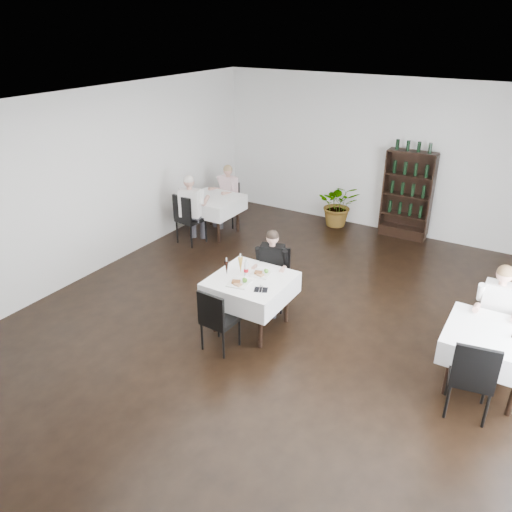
# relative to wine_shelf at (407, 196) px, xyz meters

# --- Properties ---
(room_shell) EXTENTS (9.00, 9.00, 9.00)m
(room_shell) POSITION_rel_wine_shelf_xyz_m (-0.60, -4.31, 0.65)
(room_shell) COLOR black
(room_shell) RESTS_ON ground
(wine_shelf) EXTENTS (0.90, 0.28, 1.75)m
(wine_shelf) POSITION_rel_wine_shelf_xyz_m (0.00, 0.00, 0.00)
(wine_shelf) COLOR black
(wine_shelf) RESTS_ON ground
(main_table) EXTENTS (1.03, 1.03, 0.77)m
(main_table) POSITION_rel_wine_shelf_xyz_m (-0.90, -4.31, -0.23)
(main_table) COLOR black
(main_table) RESTS_ON ground
(left_table) EXTENTS (0.98, 0.98, 0.77)m
(left_table) POSITION_rel_wine_shelf_xyz_m (-3.30, -1.81, -0.23)
(left_table) COLOR black
(left_table) RESTS_ON ground
(right_table) EXTENTS (0.98, 0.98, 0.77)m
(right_table) POSITION_rel_wine_shelf_xyz_m (2.10, -4.01, -0.23)
(right_table) COLOR black
(right_table) RESTS_ON ground
(potted_tree) EXTENTS (1.03, 0.97, 0.92)m
(potted_tree) POSITION_rel_wine_shelf_xyz_m (-1.34, -0.11, -0.39)
(potted_tree) COLOR #22511B
(potted_tree) RESTS_ON ground
(main_chair_far) EXTENTS (0.49, 0.50, 0.90)m
(main_chair_far) POSITION_rel_wine_shelf_xyz_m (-0.93, -3.59, -0.33)
(main_chair_far) COLOR black
(main_chair_far) RESTS_ON ground
(main_chair_near) EXTENTS (0.42, 0.42, 0.88)m
(main_chair_near) POSITION_rel_wine_shelf_xyz_m (-0.98, -5.02, -0.34)
(main_chair_near) COLOR black
(main_chair_near) RESTS_ON ground
(left_chair_far) EXTENTS (0.48, 0.48, 0.88)m
(left_chair_far) POSITION_rel_wine_shelf_xyz_m (-3.35, -1.20, -0.34)
(left_chair_far) COLOR black
(left_chair_far) RESTS_ON ground
(left_chair_near) EXTENTS (0.51, 0.51, 0.99)m
(left_chair_near) POSITION_rel_wine_shelf_xyz_m (-3.43, -2.48, -0.28)
(left_chair_near) COLOR black
(left_chair_near) RESTS_ON ground
(right_chair_far) EXTENTS (0.46, 0.46, 0.89)m
(right_chair_far) POSITION_rel_wine_shelf_xyz_m (2.10, -3.25, -0.34)
(right_chair_far) COLOR black
(right_chair_far) RESTS_ON ground
(right_chair_near) EXTENTS (0.52, 0.52, 0.98)m
(right_chair_near) POSITION_rel_wine_shelf_xyz_m (2.02, -4.61, -0.29)
(right_chair_near) COLOR black
(right_chair_near) RESTS_ON ground
(diner_main) EXTENTS (0.53, 0.56, 1.25)m
(diner_main) POSITION_rel_wine_shelf_xyz_m (-0.90, -3.75, -0.12)
(diner_main) COLOR #393940
(diner_main) RESTS_ON ground
(diner_left_far) EXTENTS (0.53, 0.56, 1.27)m
(diner_left_far) POSITION_rel_wine_shelf_xyz_m (-3.36, -1.28, -0.11)
(diner_left_far) COLOR #393940
(diner_left_far) RESTS_ON ground
(diner_left_near) EXTENTS (0.58, 0.62, 1.38)m
(diner_left_near) POSITION_rel_wine_shelf_xyz_m (-3.37, -2.41, -0.05)
(diner_left_near) COLOR #393940
(diner_left_near) RESTS_ON ground
(diner_right_far) EXTENTS (0.50, 0.49, 1.32)m
(diner_right_far) POSITION_rel_wine_shelf_xyz_m (2.06, -3.43, -0.08)
(diner_right_far) COLOR #393940
(diner_right_far) RESTS_ON ground
(plate_far) EXTENTS (0.29, 0.29, 0.08)m
(plate_far) POSITION_rel_wine_shelf_xyz_m (-0.83, -4.15, -0.06)
(plate_far) COLOR white
(plate_far) RESTS_ON main_table
(plate_near) EXTENTS (0.32, 0.32, 0.09)m
(plate_near) POSITION_rel_wine_shelf_xyz_m (-0.94, -4.54, -0.06)
(plate_near) COLOR white
(plate_near) RESTS_ON main_table
(pilsner_dark) EXTENTS (0.06, 0.06, 0.26)m
(pilsner_dark) POSITION_rel_wine_shelf_xyz_m (-1.23, -4.40, 0.03)
(pilsner_dark) COLOR black
(pilsner_dark) RESTS_ON main_table
(pilsner_lager) EXTENTS (0.07, 0.07, 0.29)m
(pilsner_lager) POSITION_rel_wine_shelf_xyz_m (-1.10, -4.26, 0.04)
(pilsner_lager) COLOR gold
(pilsner_lager) RESTS_ON main_table
(coke_bottle) EXTENTS (0.06, 0.06, 0.25)m
(coke_bottle) POSITION_rel_wine_shelf_xyz_m (-0.99, -4.29, 0.02)
(coke_bottle) COLOR silver
(coke_bottle) RESTS_ON main_table
(napkin_cutlery) EXTENTS (0.21, 0.19, 0.02)m
(napkin_cutlery) POSITION_rel_wine_shelf_xyz_m (-0.62, -4.53, -0.07)
(napkin_cutlery) COLOR black
(napkin_cutlery) RESTS_ON main_table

